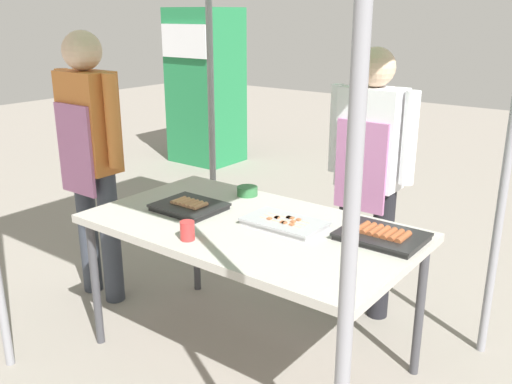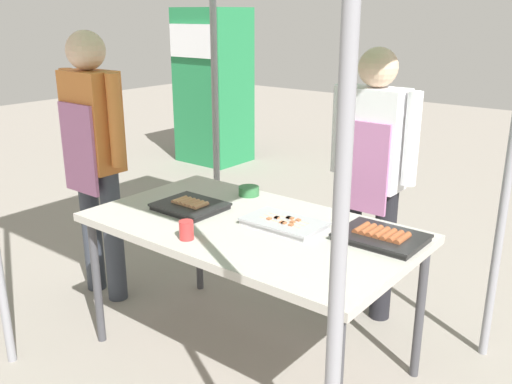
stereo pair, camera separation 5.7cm
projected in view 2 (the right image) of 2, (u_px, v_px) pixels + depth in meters
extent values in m
plane|color=gray|center=(250.00, 356.00, 2.94)|extent=(18.00, 18.00, 0.00)
cube|color=#B7B2A8|center=(250.00, 228.00, 2.72)|extent=(1.60, 0.90, 0.04)
cylinder|color=#3F3F44|center=(97.00, 282.00, 2.98)|extent=(0.04, 0.04, 0.71)
cylinder|color=#3F3F44|center=(199.00, 238.00, 3.56)|extent=(0.04, 0.04, 0.71)
cylinder|color=#3F3F44|center=(420.00, 312.00, 2.68)|extent=(0.04, 0.04, 0.71)
cylinder|color=gray|center=(340.00, 239.00, 1.42)|extent=(0.04, 0.04, 2.36)
cylinder|color=gray|center=(215.00, 98.00, 3.74)|extent=(0.04, 0.04, 2.36)
cube|color=black|center=(190.00, 208.00, 2.91)|extent=(0.33, 0.27, 0.02)
cube|color=black|center=(190.00, 205.00, 2.90)|extent=(0.34, 0.28, 0.01)
cylinder|color=tan|center=(180.00, 200.00, 2.95)|extent=(0.03, 0.10, 0.03)
cylinder|color=tan|center=(184.00, 201.00, 2.93)|extent=(0.03, 0.10, 0.03)
cylinder|color=tan|center=(188.00, 203.00, 2.91)|extent=(0.03, 0.10, 0.03)
cylinder|color=tan|center=(192.00, 204.00, 2.89)|extent=(0.03, 0.10, 0.03)
cylinder|color=tan|center=(196.00, 205.00, 2.87)|extent=(0.03, 0.10, 0.03)
cylinder|color=tan|center=(201.00, 206.00, 2.85)|extent=(0.03, 0.10, 0.03)
cube|color=#ADADB2|center=(284.00, 224.00, 2.67)|extent=(0.38, 0.22, 0.02)
cube|color=#ADADB2|center=(284.00, 221.00, 2.67)|extent=(0.39, 0.23, 0.01)
cylinder|color=tan|center=(279.00, 223.00, 2.64)|extent=(0.24, 0.01, 0.01)
cube|color=#B7663D|center=(291.00, 226.00, 2.60)|extent=(0.02, 0.02, 0.02)
cube|color=#B7663D|center=(269.00, 220.00, 2.68)|extent=(0.02, 0.02, 0.02)
cube|color=#B7663D|center=(282.00, 223.00, 2.63)|extent=(0.02, 0.02, 0.02)
cube|color=#B7663D|center=(284.00, 224.00, 2.63)|extent=(0.02, 0.02, 0.02)
cylinder|color=tan|center=(284.00, 221.00, 2.67)|extent=(0.24, 0.01, 0.01)
cube|color=#B7663D|center=(277.00, 219.00, 2.69)|extent=(0.02, 0.02, 0.02)
cube|color=#B7663D|center=(293.00, 223.00, 2.64)|extent=(0.02, 0.02, 0.02)
cube|color=#B7663D|center=(277.00, 219.00, 2.69)|extent=(0.02, 0.02, 0.02)
cylinder|color=tan|center=(288.00, 219.00, 2.70)|extent=(0.24, 0.01, 0.01)
cube|color=#B7663D|center=(289.00, 219.00, 2.69)|extent=(0.02, 0.02, 0.02)
cube|color=#B7663D|center=(298.00, 221.00, 2.66)|extent=(0.02, 0.02, 0.02)
cube|color=#B7663D|center=(289.00, 219.00, 2.69)|extent=(0.02, 0.02, 0.02)
cube|color=#B7663D|center=(291.00, 219.00, 2.68)|extent=(0.02, 0.02, 0.02)
cube|color=black|center=(381.00, 239.00, 2.51)|extent=(0.36, 0.27, 0.02)
cube|color=black|center=(381.00, 235.00, 2.50)|extent=(0.38, 0.29, 0.01)
cylinder|color=#9E512D|center=(361.00, 228.00, 2.56)|extent=(0.03, 0.13, 0.03)
cylinder|color=#9E512D|center=(368.00, 230.00, 2.54)|extent=(0.03, 0.13, 0.03)
cylinder|color=#9E512D|center=(375.00, 232.00, 2.52)|extent=(0.03, 0.13, 0.03)
cylinder|color=#9E512D|center=(381.00, 234.00, 2.50)|extent=(0.03, 0.13, 0.03)
cylinder|color=#9E512D|center=(388.00, 235.00, 2.48)|extent=(0.03, 0.13, 0.03)
cylinder|color=#9E512D|center=(395.00, 237.00, 2.46)|extent=(0.03, 0.13, 0.03)
cylinder|color=#9E512D|center=(403.00, 239.00, 2.44)|extent=(0.03, 0.13, 0.03)
cylinder|color=#33723F|center=(249.00, 191.00, 3.13)|extent=(0.12, 0.12, 0.05)
cylinder|color=red|center=(186.00, 230.00, 2.51)|extent=(0.07, 0.07, 0.09)
cylinder|color=black|center=(350.00, 246.00, 3.34)|extent=(0.12, 0.12, 0.79)
cylinder|color=black|center=(383.00, 256.00, 3.21)|extent=(0.12, 0.12, 0.79)
cube|color=white|center=(374.00, 139.00, 3.07)|extent=(0.34, 0.20, 0.56)
cube|color=#B26B9E|center=(362.00, 167.00, 3.03)|extent=(0.30, 0.02, 0.50)
cylinder|color=white|center=(339.00, 129.00, 3.19)|extent=(0.08, 0.08, 0.50)
cylinder|color=white|center=(412.00, 139.00, 2.93)|extent=(0.08, 0.08, 0.50)
sphere|color=#D8B293|center=(378.00, 67.00, 2.95)|extent=(0.21, 0.21, 0.21)
cylinder|color=#333842|center=(92.00, 229.00, 3.55)|extent=(0.12, 0.12, 0.83)
cylinder|color=#333842|center=(113.00, 237.00, 3.42)|extent=(0.12, 0.12, 0.83)
cube|color=#CC7233|center=(92.00, 121.00, 3.27)|extent=(0.34, 0.20, 0.59)
cube|color=#B26B9E|center=(78.00, 149.00, 3.23)|extent=(0.30, 0.02, 0.53)
cylinder|color=#CC7233|center=(70.00, 112.00, 3.39)|extent=(0.08, 0.08, 0.53)
cylinder|color=#CC7233|center=(115.00, 121.00, 3.13)|extent=(0.08, 0.08, 0.53)
sphere|color=#D8B293|center=(86.00, 50.00, 3.14)|extent=(0.22, 0.22, 0.22)
cube|color=#237F47|center=(213.00, 87.00, 6.58)|extent=(0.74, 0.63, 1.78)
cube|color=white|center=(192.00, 41.00, 6.17)|extent=(0.67, 0.03, 0.36)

